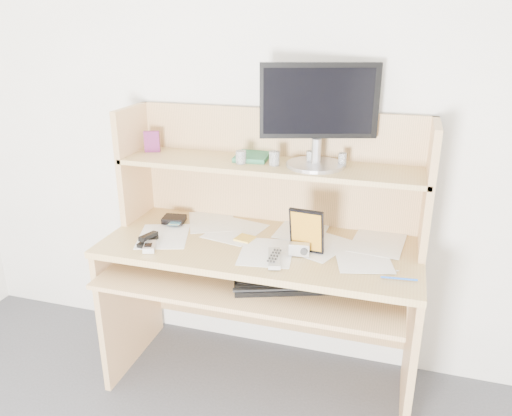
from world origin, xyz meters
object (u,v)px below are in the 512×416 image
(tv_remote, at_px, (274,258))
(keyboard, at_px, (287,284))
(game_case, at_px, (307,231))
(monitor, at_px, (318,112))
(desk, at_px, (265,247))

(tv_remote, bearing_deg, keyboard, -29.52)
(keyboard, height_order, tv_remote, tv_remote)
(game_case, xyz_separation_m, monitor, (-0.01, 0.22, 0.46))
(game_case, bearing_deg, desk, 154.45)
(tv_remote, bearing_deg, monitor, 57.59)
(keyboard, bearing_deg, desk, 103.70)
(keyboard, bearing_deg, game_case, 47.41)
(keyboard, distance_m, monitor, 0.74)
(game_case, height_order, monitor, monitor)
(tv_remote, relative_size, monitor, 0.35)
(desk, relative_size, keyboard, 3.02)
(tv_remote, bearing_deg, game_case, 27.88)
(keyboard, distance_m, game_case, 0.23)
(monitor, bearing_deg, desk, -172.16)
(monitor, bearing_deg, tv_remote, -124.13)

